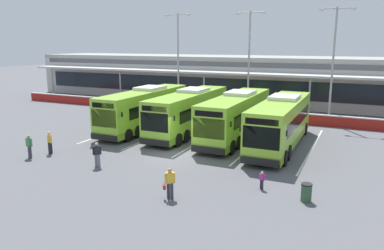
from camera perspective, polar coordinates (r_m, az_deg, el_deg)
ground_plane at (r=25.80m, az=-2.67°, el=-4.79°), size 200.00×200.00×0.00m
terminal_building at (r=50.22m, az=11.94°, el=6.90°), size 70.00×13.00×6.00m
red_barrier_wall at (r=38.70m, az=7.43°, el=1.80°), size 60.00×0.40×1.10m
coach_bus_leftmost at (r=33.94m, az=-7.25°, el=2.42°), size 2.99×12.18×3.78m
coach_bus_left_centre at (r=32.22m, az=-0.42°, el=1.98°), size 2.99×12.18×3.78m
coach_bus_centre at (r=30.48m, az=6.85°, el=1.29°), size 2.99×12.18×3.78m
coach_bus_right_centre at (r=28.58m, az=13.60°, el=0.27°), size 2.99×12.18×3.78m
bay_stripe_far_west at (r=35.04m, az=-10.23°, el=-0.34°), size 0.14×13.00×0.01m
bay_stripe_west at (r=32.83m, az=-4.24°, el=-1.04°), size 0.14×13.00×0.01m
bay_stripe_mid_west at (r=31.02m, az=2.53°, el=-1.81°), size 0.14×13.00×0.01m
bay_stripe_centre at (r=29.71m, az=10.02°, el=-2.64°), size 0.14×13.00×0.01m
bay_stripe_mid_east at (r=28.95m, az=18.07°, el=-3.48°), size 0.14×13.00×0.01m
pedestrian_with_handbag at (r=18.69m, az=-3.49°, el=-8.87°), size 0.62×0.50×1.62m
pedestrian_in_dark_coat at (r=27.42m, az=-23.90°, el=-2.94°), size 0.53×0.30×1.62m
pedestrian_child at (r=20.24m, az=10.77°, el=-8.32°), size 0.33×0.22×1.00m
pedestrian_near_bin at (r=24.00m, az=-14.49°, el=-4.34°), size 0.42×0.47×1.62m
pedestrian_approaching_bus at (r=27.92m, az=-21.18°, el=-2.44°), size 0.52×0.40×1.62m
lamp_post_west at (r=43.18m, az=-2.16°, el=10.65°), size 3.24×0.28×11.00m
lamp_post_centre at (r=40.47m, az=8.82°, el=10.40°), size 3.24×0.28×11.00m
lamp_post_east at (r=37.95m, az=21.03°, el=9.60°), size 3.24×0.28×11.00m
litter_bin at (r=19.32m, az=17.29°, el=-9.94°), size 0.54×0.54×0.93m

